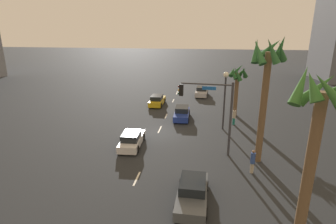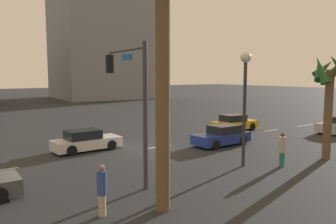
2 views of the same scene
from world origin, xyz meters
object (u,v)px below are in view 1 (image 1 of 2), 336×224
Objects in this scene: car_4 at (202,92)px; pedestrian_0 at (253,161)px; palm_tree_0 at (317,126)px; streetlamp at (225,90)px; car_2 at (157,100)px; palm_tree_2 at (267,74)px; car_0 at (132,140)px; car_3 at (192,192)px; car_1 at (182,113)px; palm_tree_1 at (238,79)px; pedestrian_1 at (234,116)px; traffic_signal at (213,106)px.

car_4 is 23.64m from pedestrian_0.
streetlamp is at bearing -170.02° from palm_tree_0.
palm_tree_0 is at bearing 9.10° from pedestrian_0.
car_2 is 19.72m from palm_tree_2.
car_2 reaches higher than car_0.
palm_tree_0 is (2.94, 5.33, 5.71)m from car_3.
streetlamp reaches higher than car_1.
palm_tree_1 reaches higher than car_4.
palm_tree_1 is at bearing -177.10° from palm_tree_0.
car_3 is at bearing -118.90° from palm_tree_0.
pedestrian_0 reaches higher than car_1.
pedestrian_1 is (12.73, 3.83, 0.32)m from car_4.
traffic_signal is at bearing 26.82° from car_2.
car_1 is 6.05m from pedestrian_1.
palm_tree_2 is (-2.02, 0.75, 6.11)m from pedestrian_0.
palm_tree_0 is 1.43× the size of palm_tree_1.
car_1 is at bearing -70.58° from palm_tree_1.
car_0 is at bearing -53.53° from pedestrian_1.
car_4 is (-6.15, 5.98, 0.01)m from car_2.
car_0 is 2.40× the size of pedestrian_1.
palm_tree_1 is (-5.15, 1.74, 0.21)m from streetlamp.
car_3 reaches higher than car_0.
palm_tree_1 reaches higher than car_1.
car_4 is (-11.43, 2.08, 0.01)m from car_1.
pedestrian_0 is 6.47m from palm_tree_2.
car_0 is 0.73× the size of streetlamp.
car_4 is 13.30m from pedestrian_1.
streetlamp is (8.19, 8.54, 3.62)m from car_2.
palm_tree_2 reaches higher than pedestrian_1.
car_0 is 1.03× the size of car_2.
car_3 is (7.45, 5.89, 0.01)m from car_0.
traffic_signal is at bearing -157.31° from palm_tree_0.
car_4 is at bearing -163.28° from pedestrian_1.
car_2 is 0.69× the size of traffic_signal.
pedestrian_1 reaches higher than car_3.
car_1 is 13.69m from palm_tree_2.
car_2 is 11.82m from pedestrian_1.
pedestrian_0 is (17.10, 10.21, 0.33)m from car_2.
palm_tree_0 is (7.04, 1.13, 5.37)m from pedestrian_0.
palm_tree_1 is (-14.06, 0.06, 3.50)m from pedestrian_0.
pedestrian_1 is at bearing 161.44° from traffic_signal.
streetlamp is at bearing 57.90° from car_1.
car_0 is at bearing -97.04° from palm_tree_2.
traffic_signal is at bearing -133.28° from pedestrian_0.
palm_tree_2 is (21.23, 4.98, 6.43)m from car_4.
streetlamp is 3.30× the size of pedestrian_1.
palm_tree_0 is (15.95, 2.81, 2.07)m from streetlamp.
car_0 is 16.33m from palm_tree_0.
pedestrian_0 is (11.82, 6.31, 0.33)m from car_1.
car_1 is 0.48× the size of palm_tree_0.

